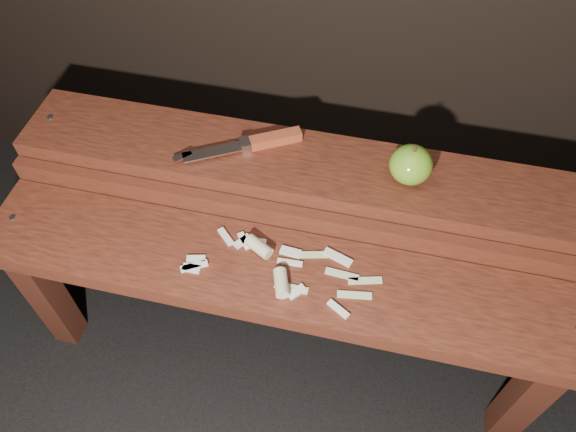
% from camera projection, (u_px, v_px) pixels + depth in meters
% --- Properties ---
extents(ground, '(60.00, 60.00, 0.00)m').
position_uv_depth(ground, '(283.00, 340.00, 1.45)').
color(ground, black).
extents(bench_front_tier, '(1.20, 0.20, 0.42)m').
position_uv_depth(bench_front_tier, '(275.00, 292.00, 1.13)').
color(bench_front_tier, '#38170E').
rests_on(bench_front_tier, ground).
extents(bench_rear_tier, '(1.20, 0.21, 0.50)m').
position_uv_depth(bench_rear_tier, '(299.00, 188.00, 1.22)').
color(bench_rear_tier, '#38170E').
rests_on(bench_rear_tier, ground).
extents(apple, '(0.09, 0.09, 0.09)m').
position_uv_depth(apple, '(411.00, 165.00, 1.09)').
color(apple, '#608E1D').
rests_on(apple, bench_rear_tier).
extents(knife, '(0.25, 0.15, 0.02)m').
position_uv_depth(knife, '(259.00, 142.00, 1.17)').
color(knife, '#933A20').
rests_on(knife, bench_rear_tier).
extents(apple_scraps, '(0.39, 0.15, 0.03)m').
position_uv_depth(apple_scraps, '(276.00, 265.00, 1.08)').
color(apple_scraps, beige).
rests_on(apple_scraps, bench_front_tier).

